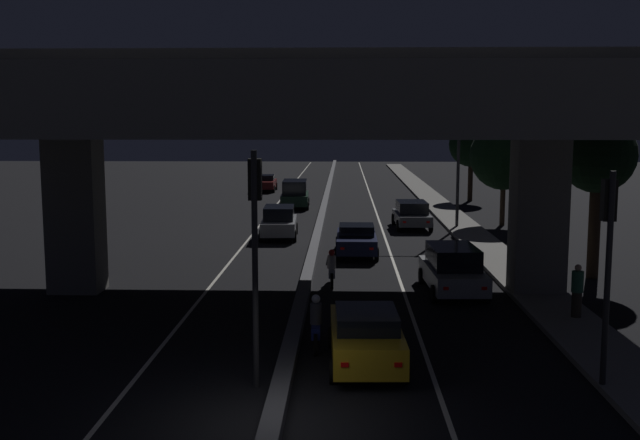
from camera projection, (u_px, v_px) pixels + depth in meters
The scene contains 22 objects.
ground_plane at pixel (273, 427), 15.25m from camera, with size 200.00×200.00×0.00m, color black.
lane_line_left_inner at pixel (269, 214), 50.04m from camera, with size 0.12×126.00×0.00m, color beige.
lane_line_right_inner at pixel (377, 214), 49.81m from camera, with size 0.12×126.00×0.00m, color beige.
median_divider at pixel (323, 212), 49.90m from camera, with size 0.44×126.00×0.33m, color #4C4C51.
sidewalk_right at pixel (465, 229), 42.71m from camera, with size 2.04×126.00×0.16m, color slate.
elevated_overpass at pixel (304, 109), 26.30m from camera, with size 23.62×13.35×8.70m.
traffic_light_left_of_median at pixel (255, 228), 17.15m from camera, with size 0.30×0.49×5.54m.
traffic_light_right_of_median at pixel (608, 242), 16.94m from camera, with size 0.30×0.49×5.09m.
street_lamp at pixel (452, 144), 42.60m from camera, with size 2.76×0.32×8.17m.
car_taxi_yellow_lead at pixel (366, 336), 19.02m from camera, with size 2.00×4.34×1.47m.
car_silver_second at pixel (453, 269), 27.01m from camera, with size 2.13×4.61×1.72m.
car_dark_blue_third at pixel (356, 239), 34.69m from camera, with size 1.99×4.44×1.43m.
car_grey_fourth at pixel (412, 214), 43.35m from camera, with size 2.12×4.45×1.57m.
car_silver_lead_oncoming at pixel (279, 221), 39.76m from camera, with size 2.05×4.34×1.69m.
car_dark_green_second_oncoming at pixel (295, 193), 53.55m from camera, with size 2.17×4.76×1.98m.
car_dark_red_third_oncoming at pixel (265, 183), 66.18m from camera, with size 1.96×4.43×1.43m.
motorcycle_blue_filtering_near at pixel (316, 326), 20.46m from camera, with size 0.33×1.98×1.49m.
motorcycle_white_filtering_mid at pixel (332, 270), 28.19m from camera, with size 0.33×1.79×1.40m.
pedestrian_on_sidewalk at pixel (577, 291), 23.07m from camera, with size 0.37×0.37×1.66m.
roadside_tree_kerbside_near at pixel (598, 157), 29.06m from camera, with size 2.97×2.97×6.36m.
roadside_tree_kerbside_mid at pixel (504, 156), 44.10m from camera, with size 4.03×4.03×6.15m.
roadside_tree_kerbside_far at pixel (471, 145), 57.53m from camera, with size 3.44×3.44×6.10m.
Camera 1 is at (1.42, -14.52, 6.19)m, focal length 42.00 mm.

